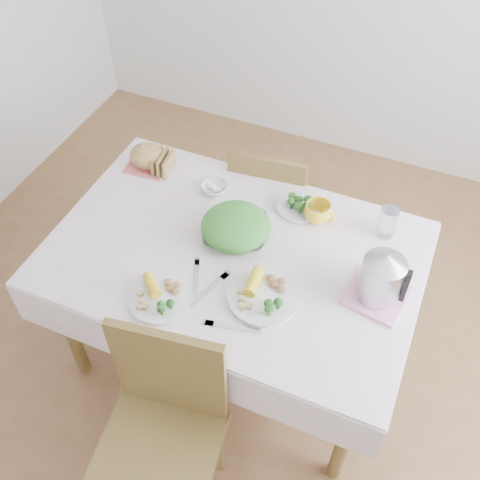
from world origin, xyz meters
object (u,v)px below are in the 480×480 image
at_px(dining_table, 234,307).
at_px(salad_bowl, 236,232).
at_px(yellow_mug, 318,212).
at_px(electric_kettle, 382,277).
at_px(chair_far, 273,198).
at_px(chair_near, 158,453).
at_px(dinner_plate_left, 160,299).
at_px(dinner_plate_right, 263,298).

bearing_deg(dining_table, salad_bowl, 106.65).
height_order(yellow_mug, electric_kettle, electric_kettle).
bearing_deg(chair_far, chair_near, 87.62).
bearing_deg(salad_bowl, electric_kettle, -6.42).
bearing_deg(yellow_mug, chair_near, -101.95).
bearing_deg(chair_far, yellow_mug, 126.30).
relative_size(dinner_plate_left, yellow_mug, 2.03).
height_order(dining_table, chair_near, chair_near).
bearing_deg(dining_table, dinner_plate_left, -115.04).
bearing_deg(yellow_mug, salad_bowl, -140.35).
xyz_separation_m(dining_table, dinner_plate_right, (0.20, -0.18, 0.40)).
distance_m(chair_near, dinner_plate_left, 0.56).
relative_size(chair_far, yellow_mug, 7.50).
xyz_separation_m(chair_near, electric_kettle, (0.56, 0.77, 0.42)).
xyz_separation_m(chair_far, electric_kettle, (0.65, -0.65, 0.42)).
bearing_deg(dinner_plate_left, dinner_plate_right, 24.17).
distance_m(chair_near, dinner_plate_right, 0.68).
bearing_deg(chair_near, yellow_mug, 69.79).
bearing_deg(dining_table, chair_far, 95.42).
relative_size(dinner_plate_left, dinner_plate_right, 0.87).
xyz_separation_m(dining_table, salad_bowl, (-0.02, 0.07, 0.42)).
distance_m(chair_far, electric_kettle, 1.01).
bearing_deg(yellow_mug, dining_table, -130.02).
xyz_separation_m(dining_table, chair_far, (-0.06, 0.66, 0.09)).
distance_m(dining_table, electric_kettle, 0.78).
relative_size(chair_near, yellow_mug, 8.30).
height_order(dining_table, dinner_plate_right, dinner_plate_right).
bearing_deg(dining_table, yellow_mug, 49.98).
bearing_deg(dinner_plate_right, salad_bowl, 131.37).
bearing_deg(salad_bowl, chair_near, -86.36).
height_order(chair_near, salad_bowl, chair_near).
distance_m(yellow_mug, electric_kettle, 0.45).
bearing_deg(salad_bowl, chair_far, 93.92).
relative_size(dinner_plate_right, yellow_mug, 2.33).
relative_size(chair_near, dinner_plate_right, 3.57).
bearing_deg(chair_far, dinner_plate_left, 78.39).
distance_m(dinner_plate_left, yellow_mug, 0.77).
bearing_deg(dinner_plate_left, salad_bowl, 71.84).
distance_m(chair_far, dinner_plate_left, 1.04).
distance_m(chair_near, electric_kettle, 1.04).
xyz_separation_m(dinner_plate_left, dinner_plate_right, (0.36, 0.16, 0.00)).
xyz_separation_m(dinner_plate_right, electric_kettle, (0.39, 0.18, 0.11)).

